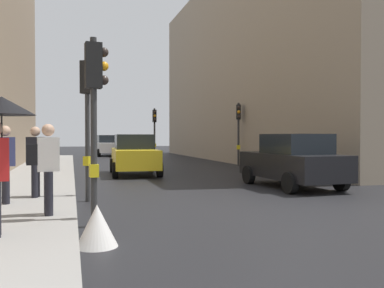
{
  "coord_description": "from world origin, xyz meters",
  "views": [
    {
      "loc": [
        -4.75,
        -8.3,
        1.7
      ],
      "look_at": [
        -0.53,
        6.19,
        1.4
      ],
      "focal_mm": 38.85,
      "sensor_mm": 36.0,
      "label": 1
    }
  ],
  "objects_px": {
    "traffic_light_near_left": "(95,97)",
    "pedestrian_with_umbrella": "(0,127)",
    "traffic_light_near_right": "(88,102)",
    "warning_sign_triangle": "(97,226)",
    "traffic_light_mid_street": "(238,122)",
    "pedestrian_with_grey_backpack": "(3,159)",
    "car_dark_suv": "(293,161)",
    "pedestrian_in_dark_coat": "(35,158)",
    "pedestrian_with_black_backpack": "(46,163)",
    "car_white_compact": "(108,145)",
    "traffic_light_far_median": "(155,125)",
    "car_yellow_taxi": "(134,155)"
  },
  "relations": [
    {
      "from": "car_yellow_taxi",
      "to": "car_dark_suv",
      "type": "distance_m",
      "value": 7.4
    },
    {
      "from": "traffic_light_near_right",
      "to": "pedestrian_with_umbrella",
      "type": "distance_m",
      "value": 4.42
    },
    {
      "from": "pedestrian_with_umbrella",
      "to": "warning_sign_triangle",
      "type": "distance_m",
      "value": 2.12
    },
    {
      "from": "pedestrian_with_black_backpack",
      "to": "traffic_light_far_median",
      "type": "bearing_deg",
      "value": 72.98
    },
    {
      "from": "pedestrian_with_umbrella",
      "to": "pedestrian_with_grey_backpack",
      "type": "xyz_separation_m",
      "value": [
        -0.43,
        3.31,
        -0.68
      ]
    },
    {
      "from": "traffic_light_mid_street",
      "to": "pedestrian_with_umbrella",
      "type": "distance_m",
      "value": 18.05
    },
    {
      "from": "pedestrian_with_black_backpack",
      "to": "pedestrian_with_grey_backpack",
      "type": "bearing_deg",
      "value": 120.75
    },
    {
      "from": "traffic_light_far_median",
      "to": "traffic_light_near_left",
      "type": "distance_m",
      "value": 20.63
    },
    {
      "from": "car_yellow_taxi",
      "to": "traffic_light_near_left",
      "type": "bearing_deg",
      "value": -102.27
    },
    {
      "from": "car_white_compact",
      "to": "traffic_light_near_left",
      "type": "bearing_deg",
      "value": -95.17
    },
    {
      "from": "traffic_light_near_right",
      "to": "pedestrian_with_umbrella",
      "type": "height_order",
      "value": "traffic_light_near_right"
    },
    {
      "from": "traffic_light_far_median",
      "to": "traffic_light_near_right",
      "type": "xyz_separation_m",
      "value": [
        -5.04,
        -16.91,
        0.1
      ]
    },
    {
      "from": "traffic_light_far_median",
      "to": "traffic_light_near_left",
      "type": "height_order",
      "value": "traffic_light_far_median"
    },
    {
      "from": "traffic_light_far_median",
      "to": "warning_sign_triangle",
      "type": "height_order",
      "value": "traffic_light_far_median"
    },
    {
      "from": "car_white_compact",
      "to": "pedestrian_with_umbrella",
      "type": "relative_size",
      "value": 2.01
    },
    {
      "from": "traffic_light_near_left",
      "to": "traffic_light_mid_street",
      "type": "distance_m",
      "value": 16.39
    },
    {
      "from": "pedestrian_with_umbrella",
      "to": "pedestrian_with_black_backpack",
      "type": "relative_size",
      "value": 1.21
    },
    {
      "from": "pedestrian_with_black_backpack",
      "to": "warning_sign_triangle",
      "type": "height_order",
      "value": "pedestrian_with_black_backpack"
    },
    {
      "from": "traffic_light_far_median",
      "to": "traffic_light_near_right",
      "type": "bearing_deg",
      "value": -106.6
    },
    {
      "from": "traffic_light_mid_street",
      "to": "pedestrian_with_grey_backpack",
      "type": "distance_m",
      "value": 15.76
    },
    {
      "from": "traffic_light_near_left",
      "to": "traffic_light_mid_street",
      "type": "xyz_separation_m",
      "value": [
        8.67,
        13.91,
        0.03
      ]
    },
    {
      "from": "traffic_light_near_left",
      "to": "pedestrian_with_grey_backpack",
      "type": "xyz_separation_m",
      "value": [
        -1.91,
        2.29,
        -1.27
      ]
    },
    {
      "from": "pedestrian_with_umbrella",
      "to": "pedestrian_in_dark_coat",
      "type": "relative_size",
      "value": 1.21
    },
    {
      "from": "traffic_light_near_left",
      "to": "traffic_light_near_right",
      "type": "bearing_deg",
      "value": 90.07
    },
    {
      "from": "car_dark_suv",
      "to": "car_white_compact",
      "type": "bearing_deg",
      "value": 99.58
    },
    {
      "from": "warning_sign_triangle",
      "to": "pedestrian_with_umbrella",
      "type": "bearing_deg",
      "value": 163.28
    },
    {
      "from": "pedestrian_with_grey_backpack",
      "to": "pedestrian_with_black_backpack",
      "type": "relative_size",
      "value": 1.0
    },
    {
      "from": "car_dark_suv",
      "to": "traffic_light_far_median",
      "type": "bearing_deg",
      "value": 95.53
    },
    {
      "from": "traffic_light_mid_street",
      "to": "pedestrian_with_black_backpack",
      "type": "xyz_separation_m",
      "value": [
        -9.57,
        -13.31,
        -1.3
      ]
    },
    {
      "from": "car_white_compact",
      "to": "pedestrian_with_grey_backpack",
      "type": "height_order",
      "value": "pedestrian_with_grey_backpack"
    },
    {
      "from": "pedestrian_with_grey_backpack",
      "to": "pedestrian_with_umbrella",
      "type": "bearing_deg",
      "value": -82.54
    },
    {
      "from": "car_yellow_taxi",
      "to": "pedestrian_in_dark_coat",
      "type": "height_order",
      "value": "pedestrian_in_dark_coat"
    },
    {
      "from": "traffic_light_near_right",
      "to": "warning_sign_triangle",
      "type": "height_order",
      "value": "traffic_light_near_right"
    },
    {
      "from": "traffic_light_near_left",
      "to": "pedestrian_with_umbrella",
      "type": "relative_size",
      "value": 1.64
    },
    {
      "from": "car_white_compact",
      "to": "pedestrian_in_dark_coat",
      "type": "bearing_deg",
      "value": -98.74
    },
    {
      "from": "traffic_light_far_median",
      "to": "traffic_light_near_right",
      "type": "relative_size",
      "value": 0.96
    },
    {
      "from": "traffic_light_near_right",
      "to": "pedestrian_with_black_backpack",
      "type": "distance_m",
      "value": 3.0
    },
    {
      "from": "car_white_compact",
      "to": "car_yellow_taxi",
      "type": "distance_m",
      "value": 17.82
    },
    {
      "from": "traffic_light_mid_street",
      "to": "car_yellow_taxi",
      "type": "height_order",
      "value": "traffic_light_mid_street"
    },
    {
      "from": "car_white_compact",
      "to": "traffic_light_far_median",
      "type": "bearing_deg",
      "value": -72.78
    },
    {
      "from": "car_white_compact",
      "to": "warning_sign_triangle",
      "type": "xyz_separation_m",
      "value": [
        -2.59,
        -29.5,
        -0.55
      ]
    },
    {
      "from": "pedestrian_with_black_backpack",
      "to": "traffic_light_mid_street",
      "type": "bearing_deg",
      "value": 54.28
    },
    {
      "from": "traffic_light_near_right",
      "to": "car_yellow_taxi",
      "type": "xyz_separation_m",
      "value": [
        2.23,
        7.15,
        -1.69
      ]
    },
    {
      "from": "car_white_compact",
      "to": "pedestrian_with_umbrella",
      "type": "bearing_deg",
      "value": -97.86
    },
    {
      "from": "pedestrian_with_grey_backpack",
      "to": "car_white_compact",
      "type": "bearing_deg",
      "value": 80.21
    },
    {
      "from": "car_white_compact",
      "to": "pedestrian_with_black_backpack",
      "type": "distance_m",
      "value": 27.68
    },
    {
      "from": "traffic_light_near_right",
      "to": "traffic_light_mid_street",
      "type": "distance_m",
      "value": 13.86
    },
    {
      "from": "pedestrian_with_black_backpack",
      "to": "warning_sign_triangle",
      "type": "relative_size",
      "value": 2.72
    },
    {
      "from": "car_dark_suv",
      "to": "pedestrian_in_dark_coat",
      "type": "xyz_separation_m",
      "value": [
        -7.85,
        -1.08,
        0.25
      ]
    },
    {
      "from": "traffic_light_near_left",
      "to": "traffic_light_mid_street",
      "type": "relative_size",
      "value": 0.99
    }
  ]
}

